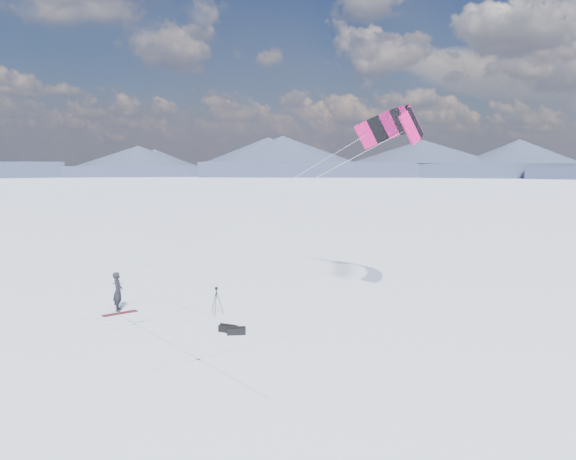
{
  "coord_description": "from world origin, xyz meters",
  "views": [
    {
      "loc": [
        5.55,
        -24.07,
        6.86
      ],
      "look_at": [
        4.86,
        3.14,
        3.7
      ],
      "focal_mm": 35.0,
      "sensor_mm": 36.0,
      "label": 1
    }
  ],
  "objects_px": {
    "snowboard": "(120,313)",
    "gear_bag_b": "(228,328)",
    "snowkiter": "(119,311)",
    "tripod": "(216,297)",
    "gear_bag_a": "(236,331)"
  },
  "relations": [
    {
      "from": "snowkiter",
      "to": "tripod",
      "type": "distance_m",
      "value": 4.85
    },
    {
      "from": "snowboard",
      "to": "gear_bag_a",
      "type": "bearing_deg",
      "value": -67.03
    },
    {
      "from": "snowboard",
      "to": "tripod",
      "type": "bearing_deg",
      "value": -39.58
    },
    {
      "from": "snowkiter",
      "to": "tripod",
      "type": "bearing_deg",
      "value": -108.15
    },
    {
      "from": "tripod",
      "to": "snowkiter",
      "type": "bearing_deg",
      "value": 149.03
    },
    {
      "from": "snowkiter",
      "to": "gear_bag_a",
      "type": "height_order",
      "value": "snowkiter"
    },
    {
      "from": "snowkiter",
      "to": "snowboard",
      "type": "bearing_deg",
      "value": -167.56
    },
    {
      "from": "snowboard",
      "to": "gear_bag_b",
      "type": "distance_m",
      "value": 6.03
    },
    {
      "from": "gear_bag_a",
      "to": "tripod",
      "type": "bearing_deg",
      "value": 105.98
    },
    {
      "from": "snowboard",
      "to": "gear_bag_a",
      "type": "height_order",
      "value": "gear_bag_a"
    },
    {
      "from": "snowkiter",
      "to": "snowboard",
      "type": "xyz_separation_m",
      "value": [
        0.24,
        -0.53,
        0.02
      ]
    },
    {
      "from": "gear_bag_b",
      "to": "snowboard",
      "type": "bearing_deg",
      "value": 176.93
    },
    {
      "from": "snowboard",
      "to": "gear_bag_a",
      "type": "xyz_separation_m",
      "value": [
        5.78,
        -3.01,
        0.13
      ]
    },
    {
      "from": "snowboard",
      "to": "tripod",
      "type": "distance_m",
      "value": 4.58
    },
    {
      "from": "tripod",
      "to": "gear_bag_b",
      "type": "bearing_deg",
      "value": -96.22
    }
  ]
}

